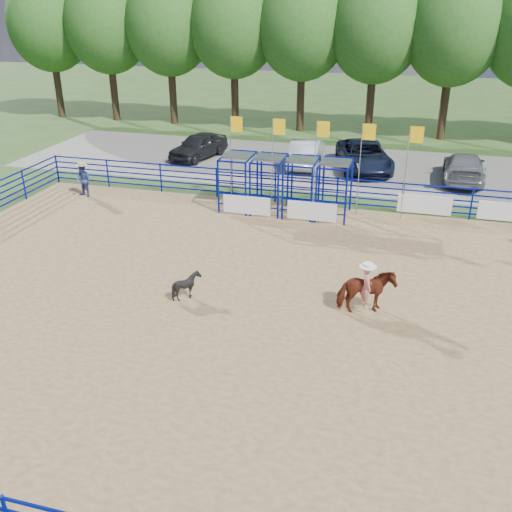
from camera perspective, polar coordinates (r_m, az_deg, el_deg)
name	(u,v)px	position (r m, az deg, el deg)	size (l,w,h in m)	color
ground	(293,310)	(18.52, 3.68, -5.43)	(120.00, 120.00, 0.00)	#345120
arena_dirt	(293,310)	(18.52, 3.68, -5.40)	(30.00, 20.00, 0.02)	#97764B
gravel_strip	(353,168)	(34.15, 9.69, 8.66)	(40.00, 10.00, 0.01)	gray
horse_and_rider	(366,288)	(18.25, 10.95, -3.20)	(1.93, 1.41, 2.44)	maroon
calf	(187,285)	(19.07, -6.94, -2.93)	(0.76, 0.86, 0.94)	black
spectator_cowboy	(83,180)	(29.78, -16.90, 7.30)	(0.94, 0.82, 1.71)	navy
car_a	(199,146)	(35.84, -5.77, 10.92)	(1.79, 4.45, 1.52)	black
car_b	(306,152)	(34.14, 5.05, 10.29)	(1.67, 4.78, 1.58)	#9A9DA2
car_c	(364,156)	(33.78, 10.75, 9.82)	(2.66, 5.76, 1.60)	black
car_d	(464,167)	(33.08, 20.08, 8.34)	(2.09, 5.15, 1.49)	slate
perimeter_fence	(293,290)	(18.15, 3.74, -3.38)	(30.10, 20.10, 1.50)	#061491
chute_assembly	(293,187)	(26.31, 3.71, 6.95)	(19.32, 2.41, 4.20)	#061491
treeline	(377,22)	(41.86, 11.98, 21.91)	(56.40, 6.40, 11.24)	#3F2B19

